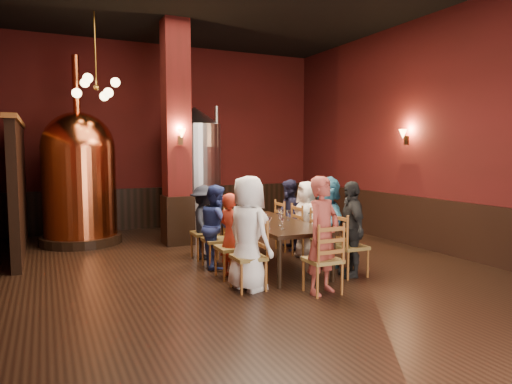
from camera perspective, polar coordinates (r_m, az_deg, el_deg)
name	(u,v)px	position (r m, az deg, el deg)	size (l,w,h in m)	color
room	(245,128)	(6.88, -1.35, 7.98)	(10.00, 10.02, 4.50)	black
wainscot_right	(437,226)	(9.31, 21.67, -3.92)	(0.08, 9.90, 1.00)	black
wainscot_back	(166,207)	(11.67, -11.13, -1.87)	(7.90, 0.08, 1.00)	black
column	(176,134)	(9.43, -9.93, 7.15)	(0.58, 0.58, 4.50)	#480F0F
partition	(18,189)	(9.53, -27.56, 0.30)	(0.22, 3.50, 2.40)	black
pendant_cluster	(96,88)	(9.32, -19.33, 12.21)	(0.90, 0.90, 1.70)	#A57226
sconce_wall	(407,136)	(9.73, 18.32, 6.61)	(0.20, 0.20, 0.36)	black
sconce_column	(180,136)	(9.14, -9.44, 6.91)	(0.20, 0.20, 0.36)	black
dining_table	(272,225)	(7.53, 2.03, -4.19)	(1.04, 2.42, 0.75)	black
chair_0	(248,257)	(6.33, -0.95, -8.09)	(0.46, 0.46, 0.92)	#984F26
person_0	(248,233)	(6.27, -0.96, -5.16)	(0.77, 0.50, 1.58)	white
chair_1	(231,247)	(6.94, -3.13, -6.91)	(0.46, 0.46, 0.92)	#984F26
person_1	(231,235)	(6.90, -3.14, -5.44)	(0.47, 0.31, 1.28)	#B6311F
chair_2	(217,240)	(7.55, -4.93, -5.94)	(0.46, 0.46, 0.92)	#984F26
person_2	(217,226)	(7.51, -4.94, -4.28)	(0.66, 0.33, 1.36)	navy
chair_3	(204,233)	(8.17, -6.47, -5.09)	(0.46, 0.46, 0.92)	#984F26
person_3	(204,222)	(8.14, -6.48, -3.74)	(0.85, 0.49, 1.31)	black
chair_4	(351,246)	(7.16, 11.76, -6.65)	(0.46, 0.46, 0.92)	#984F26
person_4	(351,229)	(7.11, 11.80, -4.52)	(0.85, 0.36, 1.46)	black
chair_5	(327,238)	(7.70, 8.84, -5.76)	(0.46, 0.46, 0.92)	#984F26
person_5	(327,221)	(7.65, 8.87, -3.64)	(1.39, 0.44, 1.50)	teal
chair_6	(307,232)	(8.25, 6.34, -5.00)	(0.46, 0.46, 0.92)	#984F26
person_6	(307,220)	(8.21, 6.36, -3.44)	(0.67, 0.44, 1.37)	white
chair_7	(289,226)	(8.83, 4.14, -4.31)	(0.46, 0.46, 0.92)	#984F26
person_7	(289,215)	(8.79, 4.15, -2.87)	(0.66, 0.33, 1.37)	#191932
chair_8	(323,259)	(6.24, 8.34, -8.33)	(0.46, 0.46, 0.92)	#984F26
person_8	(323,235)	(6.18, 8.38, -5.37)	(0.58, 0.38, 1.58)	#943A31
copper_kettle	(79,176)	(10.00, -21.22, 1.84)	(1.62, 1.62, 3.82)	black
steel_vessel	(195,169)	(10.92, -7.61, 2.81)	(1.44, 1.44, 2.94)	#B2B2B7
rose_vase	(247,203)	(8.29, -1.14, -1.41)	(0.19, 0.19, 0.32)	white
wine_glass_0	(253,215)	(7.63, -0.41, -2.94)	(0.07, 0.07, 0.17)	white
wine_glass_1	(282,224)	(6.80, 3.33, -3.96)	(0.07, 0.07, 0.17)	white
wine_glass_2	(288,215)	(7.65, 4.05, -2.94)	(0.07, 0.07, 0.17)	white
wine_glass_3	(279,214)	(7.86, 2.95, -2.71)	(0.07, 0.07, 0.17)	white
wine_glass_4	(282,215)	(7.72, 3.32, -2.86)	(0.07, 0.07, 0.17)	white
wine_glass_5	(245,213)	(7.89, -1.44, -2.68)	(0.07, 0.07, 0.17)	white
wine_glass_6	(269,223)	(6.87, 1.70, -3.86)	(0.07, 0.07, 0.17)	white
wine_glass_7	(265,218)	(7.30, 1.18, -3.31)	(0.07, 0.07, 0.17)	white
wine_glass_8	(280,220)	(7.10, 3.04, -3.56)	(0.07, 0.07, 0.17)	white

